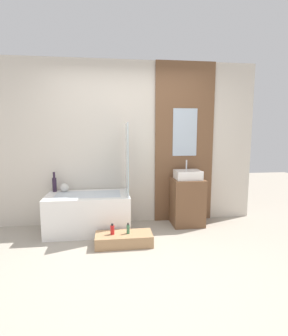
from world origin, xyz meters
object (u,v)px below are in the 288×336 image
Objects in this scene: vase_round_light at (64,188)px; bathtub at (89,213)px; bottle_soap_primary at (112,230)px; sink at (188,175)px; bottle_soap_secondary at (128,229)px; vase_tall_dark at (54,184)px; wooden_step_bench at (124,239)px.

bathtub is at bearing -30.23° from vase_round_light.
bottle_soap_primary is (0.35, -0.55, -0.07)m from bathtub.
sink is 1.33m from bottle_soap_secondary.
bathtub is 0.66m from bottle_soap_primary.
vase_tall_dark is 1.43m from bottle_soap_secondary.
wooden_step_bench is 1.44m from sink.
sink is at bearing 28.19° from bottle_soap_primary.
vase_tall_dark reaches higher than bathtub.
sink is 1.31× the size of vase_tall_dark.
vase_tall_dark is at bearing 167.79° from vase_round_light.
bottle_soap_primary is at bearing -57.95° from bathtub.
wooden_step_bench is at bearing 180.00° from bottle_soap_secondary.
vase_tall_dark is at bearing 141.87° from wooden_step_bench.
sink reaches higher than vase_round_light.
vase_round_light is at bearing 149.77° from bathtub.
sink reaches higher than bottle_soap_secondary.
bottle_soap_secondary is (0.06, -0.00, 0.14)m from wooden_step_bench.
bathtub is 0.71m from vase_tall_dark.
sink is 2.09m from vase_tall_dark.
vase_tall_dark is 1.28m from bottle_soap_primary.
vase_tall_dark is (-2.08, 0.16, -0.12)m from sink.
bathtub is 1.64m from sink.
wooden_step_bench is 1.88× the size of sink.
sink is 1.49m from bottle_soap_primary.
bathtub is at bearing 131.94° from wooden_step_bench.
vase_tall_dark is 2.11× the size of bottle_soap_primary.
vase_round_light reaches higher than bathtub.
vase_round_light is (0.15, -0.03, -0.06)m from vase_tall_dark.
bathtub is 0.77m from wooden_step_bench.
sink is (1.55, 0.09, 0.53)m from bathtub.
wooden_step_bench is at bearing -48.06° from bathtub.
vase_round_light reaches higher than bottle_soap_secondary.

